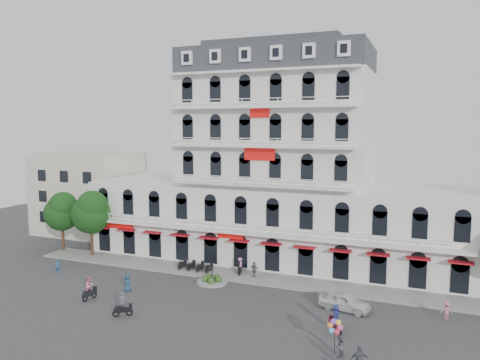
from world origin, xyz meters
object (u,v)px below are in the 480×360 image
at_px(parked_car, 345,301).
at_px(rider_center, 240,266).
at_px(rider_southwest, 89,288).
at_px(rider_east, 336,318).
at_px(rider_west, 123,305).
at_px(balloon_vendor, 337,338).

xyz_separation_m(parked_car, rider_center, (-12.08, 5.59, 0.22)).
relative_size(parked_car, rider_center, 2.34).
bearing_deg(rider_southwest, rider_east, -77.54).
distance_m(parked_car, rider_east, 4.66).
bearing_deg(rider_east, rider_center, 8.53).
bearing_deg(rider_east, parked_car, -40.54).
distance_m(parked_car, rider_west, 19.13).
xyz_separation_m(parked_car, rider_southwest, (-22.36, -6.31, 0.37)).
distance_m(parked_car, rider_center, 13.31).
relative_size(rider_center, balloon_vendor, 0.79).
height_order(parked_car, rider_east, rider_east).
distance_m(rider_east, balloon_vendor, 3.90).
bearing_deg(rider_east, balloon_vendor, 150.73).
bearing_deg(parked_car, rider_east, -168.66).
distance_m(rider_west, balloon_vendor, 18.09).
bearing_deg(parked_car, rider_center, 75.72).
bearing_deg(rider_center, balloon_vendor, 27.99).
distance_m(rider_southwest, rider_east, 22.48).
bearing_deg(rider_west, rider_southwest, 121.20).
xyz_separation_m(rider_west, rider_east, (17.27, 3.70, 0.15)).
bearing_deg(rider_center, rider_east, 35.16).
bearing_deg(rider_west, rider_east, -25.07).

